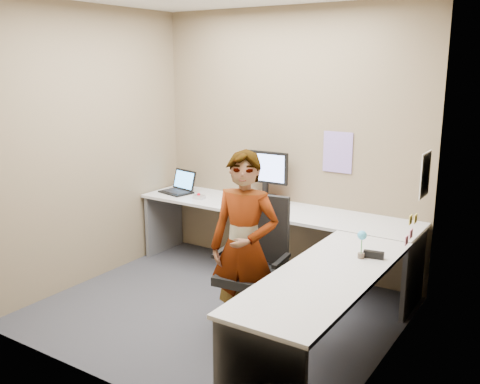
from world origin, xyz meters
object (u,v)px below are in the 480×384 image
Objects in this scene: monitor at (265,170)px; office_chair at (254,278)px; desk at (282,245)px; person at (244,248)px.

monitor is 1.50m from office_chair.
desk is 0.68m from person.
monitor is (-0.61, 0.75, 0.48)m from desk.
desk is 1.96× the size of person.
monitor reaches higher than office_chair.
desk is at bearing -52.83° from monitor.
monitor is 1.57m from person.
office_chair is at bearing -65.18° from monitor.
person reaches higher than office_chair.
office_chair reaches higher than desk.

